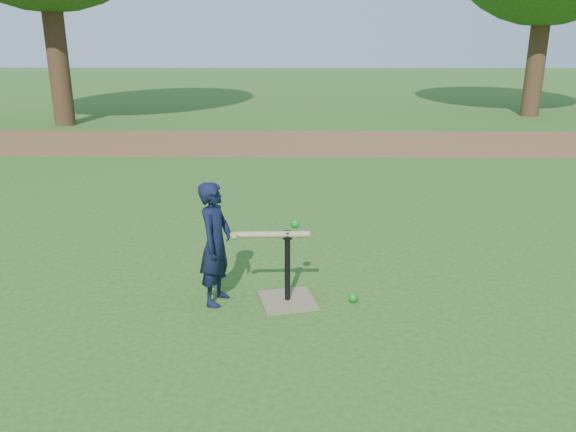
{
  "coord_description": "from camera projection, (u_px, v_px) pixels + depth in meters",
  "views": [
    {
      "loc": [
        -0.13,
        -4.2,
        2.07
      ],
      "look_at": [
        -0.2,
        0.32,
        0.65
      ],
      "focal_mm": 35.0,
      "sensor_mm": 36.0,
      "label": 1
    }
  ],
  "objects": [
    {
      "name": "dirt_strip",
      "position": [
        303.0,
        143.0,
        11.78
      ],
      "size": [
        24.0,
        3.0,
        0.01
      ],
      "primitive_type": "cube",
      "color": "brown",
      "rests_on": "ground"
    },
    {
      "name": "batting_tee",
      "position": [
        287.0,
        289.0,
        4.61
      ],
      "size": [
        0.52,
        0.52,
        0.61
      ],
      "color": "#786B4C",
      "rests_on": "ground"
    },
    {
      "name": "child",
      "position": [
        215.0,
        244.0,
        4.5
      ],
      "size": [
        0.33,
        0.42,
        1.02
      ],
      "primitive_type": "imported",
      "rotation": [
        0.0,
        0.0,
        1.32
      ],
      "color": "black",
      "rests_on": "ground"
    },
    {
      "name": "swing_action",
      "position": [
        273.0,
        232.0,
        4.46
      ],
      "size": [
        0.63,
        0.21,
        0.13
      ],
      "color": "tan",
      "rests_on": "ground"
    },
    {
      "name": "wiffle_ball_ground",
      "position": [
        353.0,
        298.0,
        4.63
      ],
      "size": [
        0.08,
        0.08,
        0.08
      ],
      "primitive_type": "sphere",
      "color": "#0C8921",
      "rests_on": "ground"
    },
    {
      "name": "ground",
      "position": [
        311.0,
        303.0,
        4.63
      ],
      "size": [
        80.0,
        80.0,
        0.0
      ],
      "primitive_type": "plane",
      "color": "#285116",
      "rests_on": "ground"
    }
  ]
}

